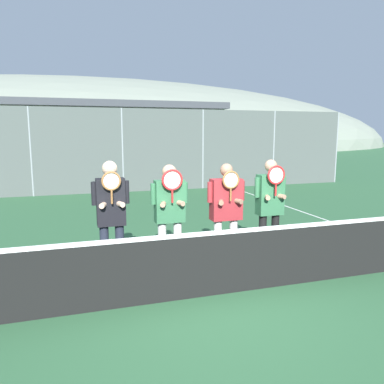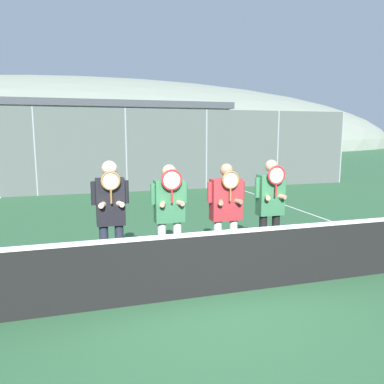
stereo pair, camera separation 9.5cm
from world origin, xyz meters
name	(u,v)px [view 1 (the left image)]	position (x,y,z in m)	size (l,w,h in m)	color
ground_plane	(212,295)	(0.00, 0.00, 0.00)	(120.00, 120.00, 0.00)	#2D5B38
hill_distant	(85,147)	(0.00, 56.32, 0.00)	(102.10, 56.72, 19.85)	gray
clubhouse_building	(78,137)	(-1.45, 18.34, 1.97)	(16.65, 5.50, 3.91)	beige
fence_back	(123,151)	(0.00, 9.46, 1.54)	(18.88, 0.06, 3.09)	gray
tennis_net	(212,263)	(0.00, 0.00, 0.47)	(11.63, 0.09, 1.01)	gray
court_line_right_sideline	(334,223)	(4.33, 3.00, 0.00)	(0.05, 16.00, 0.01)	white
player_leftmost	(111,212)	(-1.24, 0.90, 1.06)	(0.54, 0.34, 1.80)	#232838
player_center_left	(170,209)	(-0.34, 1.00, 1.03)	(0.59, 0.34, 1.72)	white
player_center_right	(226,208)	(0.55, 0.87, 1.02)	(0.63, 0.34, 1.72)	white
player_rightmost	(270,203)	(1.36, 0.92, 1.04)	(0.56, 0.34, 1.77)	black
car_left_of_center	(119,161)	(0.19, 12.68, 0.90)	(4.58, 1.91, 1.77)	#285638
car_center	(230,160)	(5.57, 12.40, 0.89)	(4.54, 2.03, 1.74)	slate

